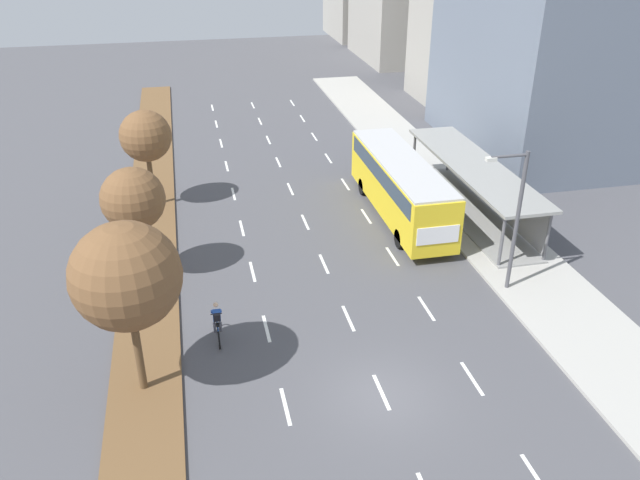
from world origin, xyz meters
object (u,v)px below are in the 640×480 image
(bus_shelter, at_px, (477,183))
(cyclist, at_px, (217,324))
(bus, at_px, (400,182))
(streetlight, at_px, (514,213))
(median_tree_nearest, at_px, (126,277))
(median_tree_third, at_px, (146,136))
(median_tree_second, at_px, (133,199))

(bus_shelter, bearing_deg, cyclist, -149.32)
(cyclist, bearing_deg, bus_shelter, 30.68)
(bus_shelter, distance_m, cyclist, 17.49)
(bus, relative_size, streetlight, 1.74)
(median_tree_nearest, bearing_deg, bus, 41.09)
(streetlight, bearing_deg, median_tree_third, 140.55)
(bus, bearing_deg, median_tree_nearest, -138.91)
(cyclist, xyz_separation_m, median_tree_second, (-3.06, 5.70, 3.20))
(median_tree_second, height_order, streetlight, streetlight)
(bus, height_order, median_tree_second, median_tree_second)
(median_tree_nearest, height_order, median_tree_third, median_tree_nearest)
(cyclist, relative_size, streetlight, 0.28)
(cyclist, relative_size, median_tree_second, 0.34)
(median_tree_second, relative_size, median_tree_third, 0.96)
(bus, bearing_deg, streetlight, -75.54)
(bus_shelter, height_order, median_tree_second, median_tree_second)
(median_tree_second, distance_m, streetlight, 16.63)
(cyclist, distance_m, median_tree_third, 14.50)
(bus_shelter, distance_m, median_tree_third, 18.50)
(median_tree_third, bearing_deg, median_tree_second, -92.76)
(bus_shelter, height_order, streetlight, streetlight)
(bus, bearing_deg, cyclist, -138.71)
(median_tree_third, bearing_deg, bus_shelter, -15.56)
(cyclist, xyz_separation_m, median_tree_third, (-2.67, 13.83, 3.42))
(bus_shelter, xyz_separation_m, median_tree_nearest, (-17.88, -11.34, 2.89))
(median_tree_nearest, relative_size, median_tree_second, 1.22)
(bus_shelter, relative_size, median_tree_second, 2.45)
(cyclist, bearing_deg, median_tree_nearest, -139.67)
(bus, xyz_separation_m, cyclist, (-10.73, -9.43, -1.28))
(bus, height_order, cyclist, bus)
(bus_shelter, bearing_deg, streetlight, -104.99)
(median_tree_second, bearing_deg, bus, 15.12)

